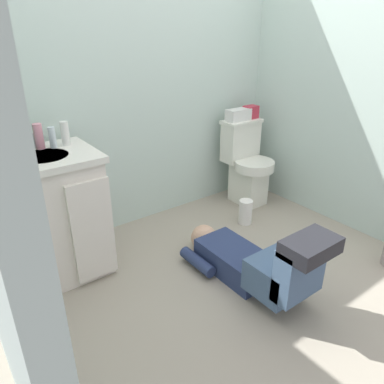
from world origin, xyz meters
The scene contains 16 objects.
ground_plane centered at (0.00, 0.00, -0.02)m, with size 2.98×2.94×0.04m, color gray.
wall_back centered at (0.00, 1.01, 1.20)m, with size 2.64×0.08×2.40m, color silver.
wall_right centered at (1.28, 0.00, 1.20)m, with size 0.08×1.94×2.40m, color silver.
toilet centered at (0.90, 0.70, 0.37)m, with size 0.36×0.46×0.75m.
vanity_cabinet centered at (-0.84, 0.65, 0.42)m, with size 0.60×0.53×0.82m.
faucet centered at (-0.84, 0.80, 0.87)m, with size 0.02×0.02×0.10m, color silver.
person_plumber centered at (0.07, -0.23, 0.18)m, with size 0.39×1.06×0.52m.
tissue_box centered at (0.85, 0.79, 0.80)m, with size 0.22×0.11×0.10m, color silver.
toiletry_bag centered at (1.00, 0.79, 0.81)m, with size 0.12×0.09×0.11m, color #B22D3F.
soap_dispenser centered at (-1.03, 0.78, 0.89)m, with size 0.06×0.06×0.17m.
bottle_blue centered at (-0.95, 0.77, 0.89)m, with size 0.06×0.06×0.13m, color #3E66BA.
bottle_green centered at (-0.89, 0.80, 0.91)m, with size 0.05×0.05×0.17m, color #499E53.
bottle_pink centered at (-0.82, 0.78, 0.90)m, with size 0.06×0.06×0.15m, color pink.
bottle_clear centered at (-0.75, 0.75, 0.88)m, with size 0.04×0.04×0.13m, color silver.
bottle_white centered at (-0.66, 0.77, 0.89)m, with size 0.05×0.05×0.15m, color silver.
paper_towel_roll centered at (0.60, 0.38, 0.10)m, with size 0.11×0.11×0.21m, color white.
Camera 1 is at (-1.36, -1.50, 1.52)m, focal length 34.16 mm.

